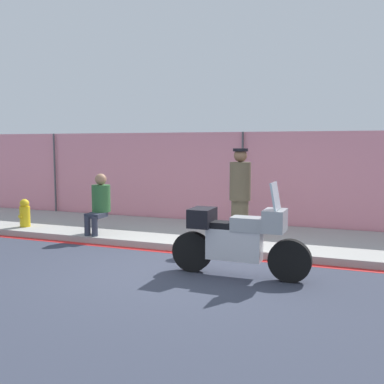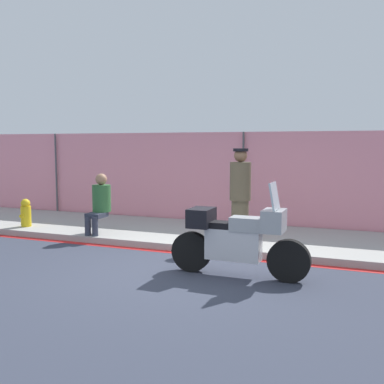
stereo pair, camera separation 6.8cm
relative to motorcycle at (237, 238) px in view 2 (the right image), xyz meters
name	(u,v)px [view 2 (the right image)]	position (x,y,z in m)	size (l,w,h in m)	color
ground_plane	(180,270)	(-0.96, -0.03, -0.62)	(120.00, 120.00, 0.00)	#333847
sidewalk	(226,237)	(-0.96, 2.57, -0.55)	(41.60, 2.82, 0.14)	#9E9E99
curb_paint_stripe	(203,255)	(-0.96, 1.07, -0.61)	(41.60, 0.18, 0.01)	red
storefront_fence	(244,180)	(-0.96, 4.07, 0.58)	(39.52, 0.16, 2.39)	pink
motorcycle	(237,238)	(0.00, 0.00, 0.00)	(2.25, 0.51, 1.52)	black
officer_standing	(240,193)	(-0.56, 2.24, 0.47)	(0.44, 0.44, 1.87)	brown
person_seated_on_curb	(100,200)	(-3.58, 1.65, 0.24)	(0.41, 0.69, 1.31)	#2D3342
fire_hydrant	(26,213)	(-5.66, 1.66, -0.16)	(0.24, 0.30, 0.66)	gold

